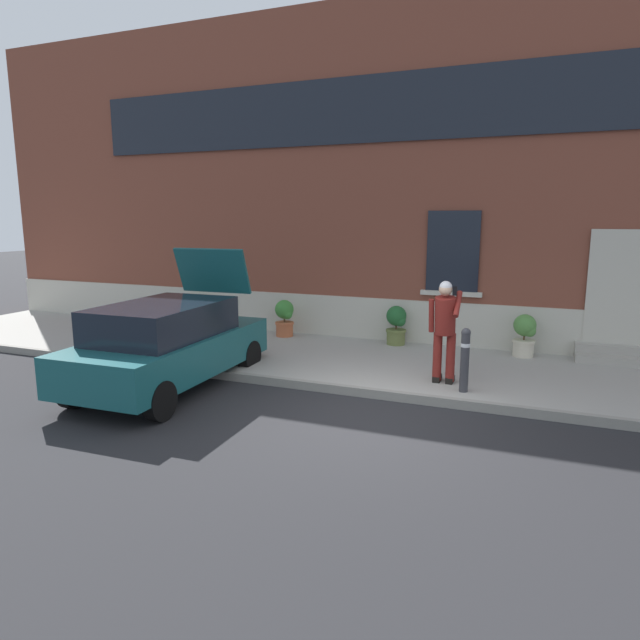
# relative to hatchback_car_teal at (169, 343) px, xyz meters

# --- Properties ---
(ground_plane) EXTENTS (80.00, 80.00, 0.00)m
(ground_plane) POSITION_rel_hatchback_car_teal_xyz_m (3.55, -0.14, -0.80)
(ground_plane) COLOR #232326
(sidewalk) EXTENTS (24.00, 3.60, 0.15)m
(sidewalk) POSITION_rel_hatchback_car_teal_xyz_m (3.55, 2.66, -0.72)
(sidewalk) COLOR #99968E
(sidewalk) RESTS_ON ground
(curb_edge) EXTENTS (24.00, 0.12, 0.15)m
(curb_edge) POSITION_rel_hatchback_car_teal_xyz_m (3.55, 0.80, -0.72)
(curb_edge) COLOR gray
(curb_edge) RESTS_ON ground
(building_facade) EXTENTS (24.00, 1.52, 7.50)m
(building_facade) POSITION_rel_hatchback_car_teal_xyz_m (3.56, 5.14, 2.93)
(building_facade) COLOR brown
(building_facade) RESTS_ON ground
(entrance_stoop) EXTENTS (1.41, 0.64, 0.32)m
(entrance_stoop) POSITION_rel_hatchback_car_teal_xyz_m (7.25, 4.19, -0.52)
(entrance_stoop) COLOR #9E998E
(entrance_stoop) RESTS_ON sidewalk
(hatchback_car_teal) EXTENTS (1.88, 4.11, 2.34)m
(hatchback_car_teal) POSITION_rel_hatchback_car_teal_xyz_m (0.00, 0.00, 0.00)
(hatchback_car_teal) COLOR #165156
(hatchback_car_teal) RESTS_ON ground
(bollard_near_person) EXTENTS (0.15, 0.15, 1.04)m
(bollard_near_person) POSITION_rel_hatchback_car_teal_xyz_m (4.79, 1.21, -0.09)
(bollard_near_person) COLOR #333338
(bollard_near_person) RESTS_ON sidewalk
(person_on_phone) EXTENTS (0.51, 0.49, 1.75)m
(person_on_phone) POSITION_rel_hatchback_car_teal_xyz_m (4.40, 1.54, 0.35)
(person_on_phone) COLOR maroon
(person_on_phone) RESTS_ON sidewalk
(planter_charcoal) EXTENTS (0.44, 0.44, 0.86)m
(planter_charcoal) POSITION_rel_hatchback_car_teal_xyz_m (-2.34, 4.05, -0.19)
(planter_charcoal) COLOR #2D2D30
(planter_charcoal) RESTS_ON sidewalk
(planter_terracotta) EXTENTS (0.44, 0.44, 0.86)m
(planter_terracotta) POSITION_rel_hatchback_car_teal_xyz_m (0.30, 3.94, -0.19)
(planter_terracotta) COLOR #B25B38
(planter_terracotta) RESTS_ON sidewalk
(planter_olive) EXTENTS (0.44, 0.44, 0.86)m
(planter_olive) POSITION_rel_hatchback_car_teal_xyz_m (2.95, 4.08, -0.19)
(planter_olive) COLOR #606B38
(planter_olive) RESTS_ON sidewalk
(planter_cream) EXTENTS (0.44, 0.44, 0.86)m
(planter_cream) POSITION_rel_hatchback_car_teal_xyz_m (5.60, 4.00, -0.19)
(planter_cream) COLOR beige
(planter_cream) RESTS_ON sidewalk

